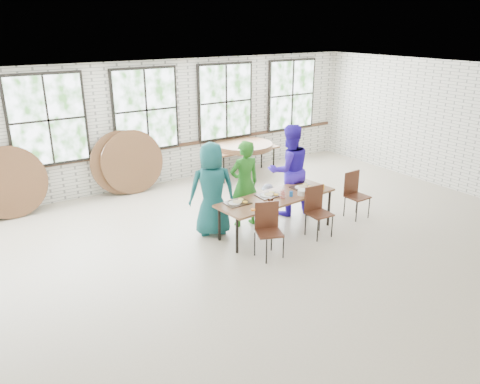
% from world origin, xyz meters
% --- Properties ---
extents(room, '(12.00, 12.00, 12.00)m').
position_xyz_m(room, '(0.00, 4.44, 1.83)').
color(room, '#B8AA92').
rests_on(room, ground).
extents(dining_table, '(2.46, 1.02, 0.74)m').
position_xyz_m(dining_table, '(0.91, 0.53, 0.69)').
color(dining_table, brown).
rests_on(dining_table, ground).
extents(chair_near_left, '(0.54, 0.53, 0.95)m').
position_xyz_m(chair_near_left, '(0.24, -0.11, 0.56)').
color(chair_near_left, '#4C2819').
rests_on(chair_near_left, ground).
extents(chair_near_right, '(0.44, 0.43, 0.95)m').
position_xyz_m(chair_near_right, '(1.49, 0.06, 0.56)').
color(chair_near_right, '#4C2819').
rests_on(chair_near_right, ground).
extents(chair_spare, '(0.44, 0.42, 0.95)m').
position_xyz_m(chair_spare, '(2.76, 0.31, 0.56)').
color(chair_spare, '#4C2819').
rests_on(chair_spare, ground).
extents(adult_teal, '(1.01, 0.82, 1.78)m').
position_xyz_m(adult_teal, '(-0.11, 1.18, 0.89)').
color(adult_teal, '#175857').
rests_on(adult_teal, ground).
extents(adult_green, '(0.66, 0.46, 1.72)m').
position_xyz_m(adult_green, '(0.61, 1.18, 0.86)').
color(adult_green, '#226A1C').
rests_on(adult_green, ground).
extents(toddler, '(0.54, 0.39, 0.74)m').
position_xyz_m(toddler, '(1.19, 1.18, 0.37)').
color(toddler, '#14173E').
rests_on(toddler, ground).
extents(adult_blue, '(1.05, 0.89, 1.90)m').
position_xyz_m(adult_blue, '(1.72, 1.18, 0.95)').
color(adult_blue, '#321ABA').
rests_on(adult_blue, ground).
extents(storage_table, '(1.81, 0.76, 0.74)m').
position_xyz_m(storage_table, '(2.38, 3.85, 0.69)').
color(storage_table, brown).
rests_on(storage_table, ground).
extents(tabletop_clutter, '(2.04, 0.58, 0.11)m').
position_xyz_m(tabletop_clutter, '(1.00, 0.51, 0.77)').
color(tabletop_clutter, black).
rests_on(tabletop_clutter, dining_table).
extents(round_tops_stacked, '(1.50, 1.50, 0.13)m').
position_xyz_m(round_tops_stacked, '(2.38, 3.85, 0.80)').
color(round_tops_stacked, brown).
rests_on(round_tops_stacked, storage_table).
extents(round_tops_leaning, '(4.36, 0.48, 1.49)m').
position_xyz_m(round_tops_leaning, '(-1.94, 4.24, 0.73)').
color(round_tops_leaning, brown).
rests_on(round_tops_leaning, ground).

